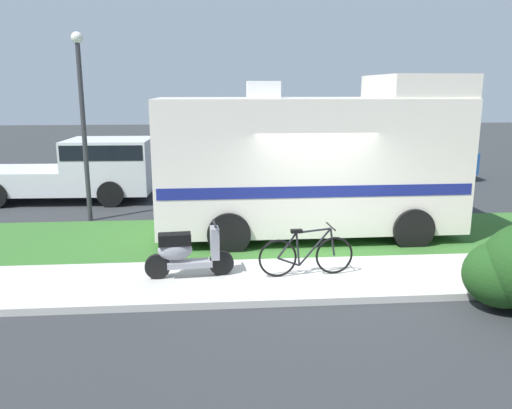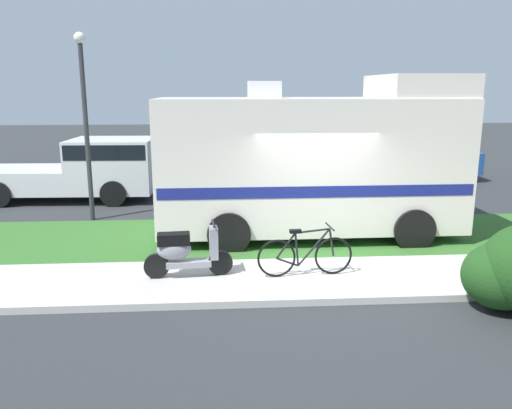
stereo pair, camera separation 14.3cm
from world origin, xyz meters
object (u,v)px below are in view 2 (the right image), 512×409
at_px(pickup_truck_far, 383,153).
at_px(street_lamp_post, 85,111).
at_px(motorhome_rv, 312,161).
at_px(scooter, 185,252).
at_px(pickup_truck_near, 86,168).
at_px(bicycle, 305,255).

bearing_deg(pickup_truck_far, street_lamp_post, -149.77).
height_order(motorhome_rv, scooter, motorhome_rv).
bearing_deg(pickup_truck_far, motorhome_rv, -118.57).
bearing_deg(pickup_truck_near, pickup_truck_far, 15.84).
distance_m(scooter, pickup_truck_far, 12.20).
distance_m(bicycle, street_lamp_post, 7.16).
height_order(bicycle, pickup_truck_far, pickup_truck_far).
xyz_separation_m(pickup_truck_near, street_lamp_post, (0.76, -2.61, 1.83)).
bearing_deg(pickup_truck_near, bicycle, -52.69).
distance_m(motorhome_rv, bicycle, 3.21).
xyz_separation_m(bicycle, pickup_truck_near, (-5.60, 7.36, 0.49)).
relative_size(motorhome_rv, pickup_truck_near, 1.21).
xyz_separation_m(pickup_truck_far, street_lamp_post, (-9.47, -5.52, 1.82)).
bearing_deg(scooter, bicycle, -2.71).
bearing_deg(street_lamp_post, scooter, -59.55).
xyz_separation_m(motorhome_rv, scooter, (-2.73, -2.80, -1.17)).
height_order(motorhome_rv, pickup_truck_far, motorhome_rv).
distance_m(motorhome_rv, scooter, 4.08).
bearing_deg(pickup_truck_near, motorhome_rv, -35.64).
distance_m(motorhome_rv, street_lamp_post, 5.86).
xyz_separation_m(scooter, pickup_truck_far, (6.74, 10.16, 0.43)).
bearing_deg(pickup_truck_near, scooter, -64.32).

